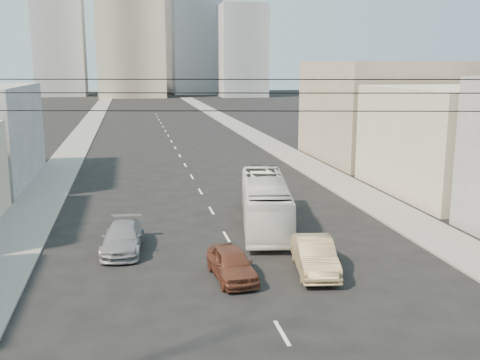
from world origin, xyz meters
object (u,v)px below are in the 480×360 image
object	(u,v)px
city_bus	(265,202)
sedan_grey	(123,238)
sedan_brown	(232,264)
sedan_tan	(315,256)

from	to	relation	value
city_bus	sedan_grey	bearing A→B (deg)	-150.02
city_bus	sedan_brown	world-z (taller)	city_bus
city_bus	sedan_brown	xyz separation A→B (m)	(-3.48, -7.92, -0.81)
sedan_tan	sedan_grey	xyz separation A→B (m)	(-8.93, 4.84, -0.09)
city_bus	sedan_grey	world-z (taller)	city_bus
sedan_tan	sedan_grey	bearing A→B (deg)	160.48
sedan_brown	sedan_grey	xyz separation A→B (m)	(-4.92, 4.92, 0.00)
sedan_brown	sedan_tan	size ratio (longest dim) A/B	0.86
city_bus	sedan_tan	world-z (taller)	city_bus
sedan_brown	sedan_tan	world-z (taller)	sedan_tan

